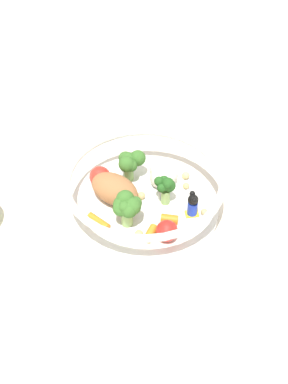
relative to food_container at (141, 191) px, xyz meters
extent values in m
plane|color=silver|center=(0.00, -0.01, -0.03)|extent=(2.40, 2.40, 0.00)
cylinder|color=white|center=(0.00, 0.00, -0.03)|extent=(0.21, 0.21, 0.01)
torus|color=white|center=(0.00, 0.00, 0.02)|extent=(0.22, 0.22, 0.01)
ellipsoid|color=#9E663D|center=(-0.03, 0.02, 0.00)|extent=(0.08, 0.09, 0.04)
cylinder|color=#8EB766|center=(0.03, -0.01, -0.01)|extent=(0.01, 0.01, 0.02)
sphere|color=#23561E|center=(0.04, -0.01, 0.01)|extent=(0.02, 0.02, 0.02)
sphere|color=#23561E|center=(0.03, 0.00, 0.01)|extent=(0.01, 0.01, 0.01)
sphere|color=#23561E|center=(0.02, -0.01, 0.01)|extent=(0.01, 0.01, 0.01)
sphere|color=#23561E|center=(0.02, -0.01, 0.01)|extent=(0.01, 0.01, 0.01)
sphere|color=#23561E|center=(0.03, -0.02, 0.01)|extent=(0.02, 0.02, 0.02)
cylinder|color=#8EB766|center=(-0.03, -0.03, -0.01)|extent=(0.02, 0.02, 0.02)
sphere|color=#386B28|center=(-0.02, -0.03, 0.01)|extent=(0.02, 0.02, 0.02)
sphere|color=#386B28|center=(-0.02, -0.02, 0.01)|extent=(0.02, 0.02, 0.02)
sphere|color=#386B28|center=(-0.03, -0.02, 0.02)|extent=(0.02, 0.02, 0.02)
sphere|color=#386B28|center=(-0.04, -0.02, 0.01)|extent=(0.02, 0.02, 0.02)
sphere|color=#386B28|center=(-0.04, -0.03, 0.01)|extent=(0.02, 0.02, 0.02)
sphere|color=#386B28|center=(-0.04, -0.03, 0.02)|extent=(0.02, 0.02, 0.02)
sphere|color=#386B28|center=(-0.03, -0.04, 0.01)|extent=(0.02, 0.02, 0.02)
sphere|color=#386B28|center=(-0.03, -0.03, 0.01)|extent=(0.02, 0.02, 0.02)
cylinder|color=#7FAD5B|center=(0.00, 0.05, -0.01)|extent=(0.01, 0.01, 0.02)
sphere|color=#386B28|center=(0.02, 0.05, 0.01)|extent=(0.02, 0.02, 0.02)
sphere|color=#386B28|center=(0.01, 0.06, 0.01)|extent=(0.02, 0.02, 0.02)
sphere|color=#386B28|center=(0.00, 0.05, 0.01)|extent=(0.02, 0.02, 0.02)
sphere|color=#386B28|center=(0.00, 0.04, 0.02)|extent=(0.02, 0.02, 0.02)
sphere|color=#386B28|center=(0.01, 0.04, 0.01)|extent=(0.02, 0.02, 0.02)
sphere|color=white|center=(0.06, 0.03, 0.00)|extent=(0.02, 0.02, 0.02)
sphere|color=white|center=(0.05, 0.03, 0.00)|extent=(0.03, 0.03, 0.03)
sphere|color=white|center=(0.04, 0.04, -0.01)|extent=(0.02, 0.02, 0.02)
sphere|color=white|center=(0.04, 0.02, -0.01)|extent=(0.03, 0.03, 0.03)
sphere|color=white|center=(0.05, 0.02, 0.00)|extent=(0.02, 0.02, 0.02)
cube|color=yellow|center=(0.05, -0.05, -0.02)|extent=(0.02, 0.02, 0.00)
cylinder|color=#1933B2|center=(0.05, -0.05, -0.01)|extent=(0.02, 0.02, 0.02)
sphere|color=black|center=(0.05, -0.05, 0.01)|extent=(0.01, 0.01, 0.01)
sphere|color=black|center=(0.05, -0.06, 0.01)|extent=(0.01, 0.01, 0.01)
sphere|color=black|center=(0.05, -0.04, 0.01)|extent=(0.01, 0.01, 0.01)
cylinder|color=orange|center=(0.02, -0.05, -0.01)|extent=(0.03, 0.02, 0.01)
cylinder|color=orange|center=(-0.07, -0.02, -0.02)|extent=(0.02, 0.04, 0.01)
cylinder|color=orange|center=(-0.02, -0.06, -0.02)|extent=(0.03, 0.03, 0.01)
sphere|color=red|center=(-0.04, 0.06, -0.01)|extent=(0.03, 0.03, 0.03)
sphere|color=red|center=(0.01, -0.07, -0.01)|extent=(0.03, 0.03, 0.03)
sphere|color=tan|center=(0.07, 0.00, -0.02)|extent=(0.01, 0.01, 0.01)
sphere|color=tan|center=(0.07, -0.06, -0.02)|extent=(0.01, 0.01, 0.01)
sphere|color=tan|center=(0.03, -0.07, -0.02)|extent=(0.01, 0.01, 0.01)
sphere|color=#D1B775|center=(0.00, 0.01, -0.02)|extent=(0.01, 0.01, 0.01)
sphere|color=tan|center=(-0.03, -0.06, -0.01)|extent=(0.01, 0.01, 0.01)
sphere|color=#D1B775|center=(0.08, 0.02, -0.02)|extent=(0.01, 0.01, 0.01)
camera|label=1|loc=(-0.21, -0.48, 0.51)|focal=50.33mm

